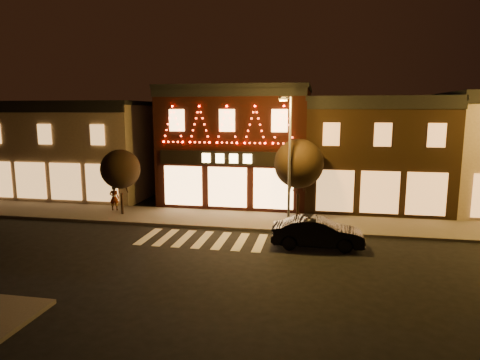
% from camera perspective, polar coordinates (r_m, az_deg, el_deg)
% --- Properties ---
extents(ground, '(120.00, 120.00, 0.00)m').
position_cam_1_polar(ground, '(18.42, -8.55, -11.70)').
color(ground, black).
rests_on(ground, ground).
extents(sidewalk_far, '(44.00, 4.00, 0.15)m').
position_cam_1_polar(sidewalk_far, '(25.34, 1.76, -5.53)').
color(sidewalk_far, '#47423D').
rests_on(sidewalk_far, ground).
extents(building_left, '(12.20, 8.28, 7.30)m').
position_cam_1_polar(building_left, '(35.68, -21.15, 4.04)').
color(building_left, '#7E6C59').
rests_on(building_left, ground).
extents(building_pulp, '(10.20, 8.34, 8.30)m').
position_cam_1_polar(building_pulp, '(30.82, -0.14, 4.86)').
color(building_pulp, black).
rests_on(building_pulp, ground).
extents(building_right_a, '(9.20, 8.28, 7.50)m').
position_cam_1_polar(building_right_a, '(30.54, 17.69, 3.62)').
color(building_right_a, '#301F10').
rests_on(building_right_a, ground).
extents(streetlamp_mid, '(0.59, 1.65, 7.20)m').
position_cam_1_polar(streetlamp_mid, '(22.75, 6.64, 3.73)').
color(streetlamp_mid, '#59595E').
rests_on(streetlamp_mid, sidewalk_far).
extents(tree_left, '(2.45, 2.45, 4.10)m').
position_cam_1_polar(tree_left, '(27.10, -15.97, 1.43)').
color(tree_left, black).
rests_on(tree_left, sidewalk_far).
extents(tree_right, '(2.90, 2.90, 4.85)m').
position_cam_1_polar(tree_right, '(24.80, 8.00, 2.22)').
color(tree_right, black).
rests_on(tree_right, sidewalk_far).
extents(dark_sedan, '(4.48, 1.69, 1.46)m').
position_cam_1_polar(dark_sedan, '(20.91, 10.50, -7.06)').
color(dark_sedan, black).
rests_on(dark_sedan, ground).
extents(pedestrian, '(0.67, 0.52, 1.64)m').
position_cam_1_polar(pedestrian, '(28.66, -16.76, -2.34)').
color(pedestrian, gray).
rests_on(pedestrian, sidewalk_far).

